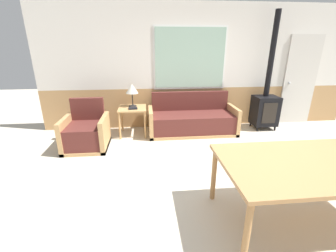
{
  "coord_description": "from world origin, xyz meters",
  "views": [
    {
      "loc": [
        -1.29,
        -2.47,
        1.83
      ],
      "look_at": [
        -0.93,
        1.05,
        0.56
      ],
      "focal_mm": 24.0,
      "sensor_mm": 36.0,
      "label": 1
    }
  ],
  "objects_px": {
    "armchair": "(86,134)",
    "dining_table": "(314,167)",
    "table_lamp": "(132,89)",
    "side_table": "(132,112)",
    "wood_stove": "(266,104)",
    "couch": "(192,121)"
  },
  "relations": [
    {
      "from": "couch",
      "to": "table_lamp",
      "type": "height_order",
      "value": "table_lamp"
    },
    {
      "from": "table_lamp",
      "to": "wood_stove",
      "type": "bearing_deg",
      "value": -0.5
    },
    {
      "from": "side_table",
      "to": "wood_stove",
      "type": "relative_size",
      "value": 0.24
    },
    {
      "from": "armchair",
      "to": "table_lamp",
      "type": "bearing_deg",
      "value": 28.07
    },
    {
      "from": "couch",
      "to": "wood_stove",
      "type": "relative_size",
      "value": 0.75
    },
    {
      "from": "couch",
      "to": "dining_table",
      "type": "relative_size",
      "value": 1.0
    },
    {
      "from": "couch",
      "to": "armchair",
      "type": "height_order",
      "value": "armchair"
    },
    {
      "from": "table_lamp",
      "to": "couch",
      "type": "bearing_deg",
      "value": -5.32
    },
    {
      "from": "table_lamp",
      "to": "side_table",
      "type": "bearing_deg",
      "value": -94.4
    },
    {
      "from": "couch",
      "to": "side_table",
      "type": "bearing_deg",
      "value": 179.18
    },
    {
      "from": "couch",
      "to": "wood_stove",
      "type": "bearing_deg",
      "value": 3.13
    },
    {
      "from": "armchair",
      "to": "wood_stove",
      "type": "bearing_deg",
      "value": -0.74
    },
    {
      "from": "couch",
      "to": "wood_stove",
      "type": "distance_m",
      "value": 1.73
    },
    {
      "from": "table_lamp",
      "to": "wood_stove",
      "type": "relative_size",
      "value": 0.19
    },
    {
      "from": "armchair",
      "to": "dining_table",
      "type": "relative_size",
      "value": 0.47
    },
    {
      "from": "table_lamp",
      "to": "dining_table",
      "type": "height_order",
      "value": "table_lamp"
    },
    {
      "from": "side_table",
      "to": "table_lamp",
      "type": "distance_m",
      "value": 0.48
    },
    {
      "from": "couch",
      "to": "table_lamp",
      "type": "bearing_deg",
      "value": 174.68
    },
    {
      "from": "wood_stove",
      "to": "dining_table",
      "type": "bearing_deg",
      "value": -109.56
    },
    {
      "from": "couch",
      "to": "wood_stove",
      "type": "height_order",
      "value": "wood_stove"
    },
    {
      "from": "armchair",
      "to": "wood_stove",
      "type": "xyz_separation_m",
      "value": [
        3.83,
        0.65,
        0.32
      ]
    },
    {
      "from": "table_lamp",
      "to": "armchair",
      "type": "bearing_deg",
      "value": -141.53
    }
  ]
}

